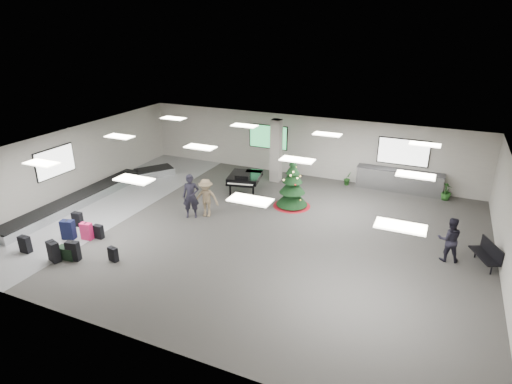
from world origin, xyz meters
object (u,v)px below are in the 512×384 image
at_px(traveler_a, 191,196).
at_px(potted_plant_right, 446,191).
at_px(bench, 488,254).
at_px(traveler_bench, 449,239).
at_px(pink_suitcase, 87,231).
at_px(traveler_b, 206,198).
at_px(potted_plant_left, 348,178).
at_px(baggage_carousel, 95,194).
at_px(christmas_tree, 292,189).
at_px(service_counter, 399,180).
at_px(grand_piano, 244,178).

xyz_separation_m(traveler_a, potted_plant_right, (9.73, 6.41, -0.52)).
relative_size(bench, traveler_bench, 0.88).
bearing_deg(potted_plant_right, pink_suitcase, -141.68).
distance_m(traveler_b, potted_plant_left, 7.67).
bearing_deg(baggage_carousel, traveler_b, 4.37).
height_order(pink_suitcase, traveler_bench, traveler_bench).
bearing_deg(christmas_tree, service_counter, 42.86).
xyz_separation_m(baggage_carousel, pink_suitcase, (2.67, -3.22, 0.12)).
distance_m(pink_suitcase, traveler_a, 4.24).
distance_m(baggage_carousel, bench, 16.45).
height_order(service_counter, pink_suitcase, service_counter).
xyz_separation_m(traveler_a, potted_plant_left, (5.14, 6.45, -0.59)).
height_order(bench, traveler_a, traveler_a).
xyz_separation_m(baggage_carousel, potted_plant_left, (10.40, 6.54, 0.15)).
xyz_separation_m(service_counter, traveler_a, (-7.59, -6.64, 0.40)).
bearing_deg(service_counter, traveler_b, -138.33).
bearing_deg(christmas_tree, grand_piano, 167.06).
distance_m(bench, potted_plant_right, 5.87).
height_order(pink_suitcase, christmas_tree, christmas_tree).
bearing_deg(bench, traveler_b, 157.70).
bearing_deg(traveler_bench, potted_plant_right, -99.55).
bearing_deg(potted_plant_left, bench, -43.45).
xyz_separation_m(bench, traveler_bench, (-1.24, -0.11, 0.33)).
height_order(service_counter, potted_plant_right, service_counter).
xyz_separation_m(service_counter, traveler_b, (-7.07, -6.29, 0.28)).
xyz_separation_m(pink_suitcase, traveler_a, (2.58, 3.31, 0.61)).
relative_size(christmas_tree, traveler_bench, 1.48).
xyz_separation_m(christmas_tree, traveler_bench, (6.47, -2.20, -0.01)).
bearing_deg(pink_suitcase, christmas_tree, 38.40).
relative_size(christmas_tree, potted_plant_left, 3.33).
height_order(christmas_tree, traveler_b, christmas_tree).
relative_size(traveler_a, traveler_bench, 1.17).
height_order(baggage_carousel, traveler_a, traveler_a).
bearing_deg(baggage_carousel, christmas_tree, 18.45).
relative_size(baggage_carousel, potted_plant_right, 11.45).
distance_m(traveler_a, potted_plant_left, 8.27).
xyz_separation_m(baggage_carousel, bench, (16.43, 0.82, 0.27)).
xyz_separation_m(grand_piano, traveler_a, (-0.84, -3.42, 0.20)).
xyz_separation_m(bench, traveler_b, (-10.66, -0.38, 0.35)).
xyz_separation_m(baggage_carousel, traveler_a, (5.25, 0.09, 0.73)).
bearing_deg(potted_plant_right, bench, -75.67).
bearing_deg(traveler_a, grand_piano, 50.10).
height_order(traveler_a, traveler_bench, traveler_a).
bearing_deg(potted_plant_left, traveler_a, -128.59).
distance_m(pink_suitcase, grand_piano, 7.56).
distance_m(grand_piano, potted_plant_left, 5.28).
bearing_deg(service_counter, baggage_carousel, -152.33).
xyz_separation_m(christmas_tree, grand_piano, (-2.63, 0.60, -0.07)).
distance_m(baggage_carousel, traveler_b, 5.82).
bearing_deg(potted_plant_right, traveler_bench, -87.90).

